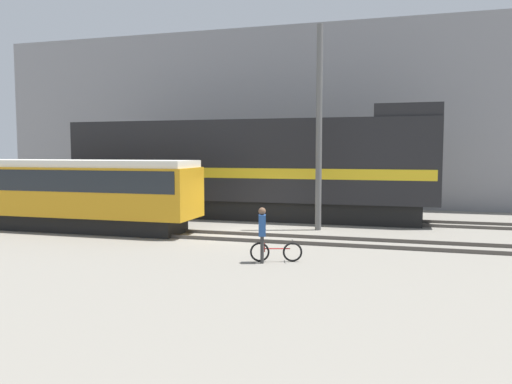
% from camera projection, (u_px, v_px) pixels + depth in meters
% --- Properties ---
extents(ground_plane, '(120.00, 120.00, 0.00)m').
position_uv_depth(ground_plane, '(248.00, 233.00, 21.35)').
color(ground_plane, gray).
extents(track_near, '(60.00, 1.51, 0.14)m').
position_uv_depth(track_near, '(239.00, 236.00, 20.05)').
color(track_near, '#47423D').
rests_on(track_near, ground).
extents(track_far, '(60.00, 1.51, 0.14)m').
position_uv_depth(track_far, '(274.00, 218.00, 25.77)').
color(track_far, '#47423D').
rests_on(track_far, ground).
extents(building_backdrop, '(42.78, 6.00, 11.40)m').
position_uv_depth(building_backdrop, '(307.00, 119.00, 34.23)').
color(building_backdrop, gray).
rests_on(building_backdrop, ground).
extents(freight_locomotive, '(19.02, 3.04, 5.66)m').
position_uv_depth(freight_locomotive, '(249.00, 168.00, 25.94)').
color(freight_locomotive, black).
rests_on(freight_locomotive, ground).
extents(streetcar, '(10.99, 2.54, 3.11)m').
position_uv_depth(streetcar, '(77.00, 190.00, 21.95)').
color(streetcar, black).
rests_on(streetcar, ground).
extents(bicycle, '(1.61, 0.61, 0.68)m').
position_uv_depth(bicycle, '(276.00, 252.00, 15.75)').
color(bicycle, black).
rests_on(bicycle, ground).
extents(person, '(0.31, 0.41, 1.75)m').
position_uv_depth(person, '(262.00, 229.00, 15.54)').
color(person, '#333333').
rests_on(person, ground).
extents(utility_pole_left, '(0.27, 0.27, 8.96)m').
position_uv_depth(utility_pole_left, '(319.00, 129.00, 21.81)').
color(utility_pole_left, '#595959').
rests_on(utility_pole_left, ground).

